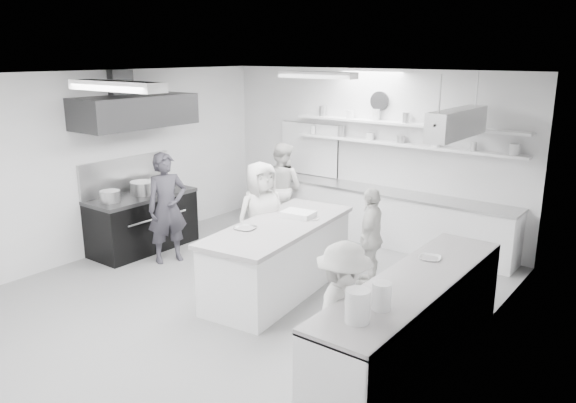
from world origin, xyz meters
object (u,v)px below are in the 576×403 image
Objects in this scene: back_counter at (373,215)px; cook_back at (282,188)px; stove at (143,223)px; prep_island at (279,259)px; right_counter at (413,323)px; cook_stove at (167,208)px.

cook_back is (-1.58, -0.63, 0.39)m from back_counter.
prep_island is (2.93, 0.04, 0.02)m from stove.
cook_back is (-3.93, 2.77, 0.38)m from right_counter.
stove is at bearing 174.15° from prep_island.
back_counter is 2.95× the size of cook_back.
right_counter is at bearing 141.34° from cook_back.
prep_island reaches higher than stove.
cook_back is at bearing -158.12° from back_counter.
back_counter is at bearing -12.97° from cook_stove.
cook_back is (-1.61, 2.12, 0.38)m from prep_island.
back_counter is 2.76m from prep_island.
back_counter is 1.74m from cook_back.
stove is 1.02× the size of cook_stove.
right_counter is 1.95× the size of cook_back.
right_counter reaches higher than prep_island.
cook_stove is at bearing 73.64° from cook_back.
back_counter is 4.13m from right_counter.
cook_stove reaches higher than back_counter.
cook_stove is at bearing 173.87° from right_counter.
cook_stove is 1.05× the size of cook_back.
right_counter is (2.35, -3.40, 0.01)m from back_counter.
cook_stove is (-2.13, -0.17, 0.42)m from prep_island.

